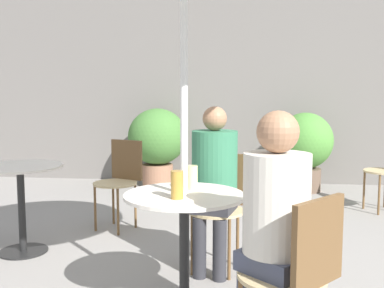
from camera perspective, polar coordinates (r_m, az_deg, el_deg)
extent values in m
cube|color=slate|center=(6.74, 5.40, 7.84)|extent=(10.00, 0.06, 3.00)
cylinder|color=black|center=(2.75, -0.98, -13.91)|extent=(0.06, 0.06, 0.70)
cylinder|color=silver|center=(2.64, -0.99, -6.56)|extent=(0.71, 0.71, 0.02)
cylinder|color=black|center=(4.12, -20.61, -12.61)|extent=(0.40, 0.40, 0.01)
cylinder|color=black|center=(4.02, -20.81, -7.77)|extent=(0.06, 0.06, 0.70)
cylinder|color=silver|center=(3.95, -21.02, -2.69)|extent=(0.69, 0.69, 0.02)
cylinder|color=tan|center=(2.26, 11.33, -16.09)|extent=(0.42, 0.42, 0.02)
cube|color=brown|center=(2.09, 15.74, -12.04)|extent=(0.26, 0.29, 0.40)
cylinder|color=tan|center=(3.36, 3.02, -8.47)|extent=(0.42, 0.42, 0.02)
cylinder|color=brown|center=(3.53, 5.81, -11.74)|extent=(0.02, 0.02, 0.45)
cylinder|color=brown|center=(3.59, 1.42, -11.37)|extent=(0.02, 0.02, 0.45)
cylinder|color=brown|center=(3.27, 4.74, -13.19)|extent=(0.02, 0.02, 0.45)
cylinder|color=brown|center=(3.34, 0.02, -12.74)|extent=(0.02, 0.02, 0.45)
cube|color=brown|center=(3.50, 3.86, -4.41)|extent=(0.36, 0.10, 0.40)
cylinder|color=tan|center=(4.43, -9.74, -4.95)|extent=(0.42, 0.42, 0.02)
cylinder|color=brown|center=(4.51, -7.20, -7.76)|extent=(0.02, 0.02, 0.45)
cylinder|color=brown|center=(4.67, -9.96, -7.31)|extent=(0.02, 0.02, 0.45)
cylinder|color=brown|center=(4.29, -9.38, -8.50)|extent=(0.02, 0.02, 0.45)
cylinder|color=brown|center=(4.47, -12.20, -7.99)|extent=(0.02, 0.02, 0.45)
cube|color=brown|center=(4.55, -8.29, -1.98)|extent=(0.35, 0.16, 0.40)
cylinder|color=tan|center=(5.49, 23.10, -3.20)|extent=(0.42, 0.42, 0.02)
cylinder|color=brown|center=(5.34, 22.66, -5.98)|extent=(0.02, 0.02, 0.45)
cylinder|color=brown|center=(5.56, 21.00, -5.44)|extent=(0.02, 0.02, 0.45)
cube|color=#42475B|center=(2.26, 10.52, -14.49)|extent=(0.41, 0.40, 0.10)
cylinder|color=beige|center=(2.18, 10.68, -7.41)|extent=(0.32, 0.32, 0.48)
sphere|color=#9E7051|center=(2.12, 10.86, 1.52)|extent=(0.20, 0.20, 0.20)
cylinder|color=#2D2D33|center=(3.30, 0.95, -13.02)|extent=(0.10, 0.10, 0.44)
cylinder|color=#2D2D33|center=(3.26, 3.52, -13.26)|extent=(0.10, 0.10, 0.44)
cube|color=#2D2D33|center=(3.31, 2.85, -7.64)|extent=(0.34, 0.37, 0.10)
cylinder|color=#337551|center=(3.25, 2.87, -2.60)|extent=(0.33, 0.33, 0.49)
sphere|color=#9E7051|center=(3.22, 2.91, 3.25)|extent=(0.18, 0.18, 0.18)
cylinder|color=beige|center=(2.74, -0.02, -4.29)|extent=(0.07, 0.07, 0.15)
cylinder|color=#B28433|center=(2.51, -1.91, -5.20)|extent=(0.07, 0.07, 0.16)
cylinder|color=#93664C|center=(6.50, -4.38, -3.97)|extent=(0.44, 0.44, 0.32)
ellipsoid|color=#427533|center=(6.43, -4.42, 0.95)|extent=(0.84, 0.84, 0.80)
cylinder|color=brown|center=(6.35, 14.05, -4.41)|extent=(0.44, 0.44, 0.31)
ellipsoid|color=#4C8938|center=(6.27, 14.18, 0.42)|extent=(0.75, 0.75, 0.76)
cylinder|color=silver|center=(2.58, -1.01, 3.01)|extent=(0.04, 0.04, 2.33)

